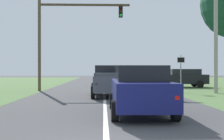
# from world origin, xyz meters

# --- Properties ---
(ground_plane) EXTENTS (120.00, 120.00, 0.00)m
(ground_plane) POSITION_xyz_m (0.00, 9.96, 0.00)
(ground_plane) COLOR #424244
(red_suv_near) EXTENTS (2.31, 4.93, 1.89)m
(red_suv_near) POSITION_xyz_m (1.34, 5.53, 1.00)
(red_suv_near) COLOR navy
(red_suv_near) RESTS_ON ground_plane
(pickup_truck_lead) EXTENTS (2.39, 5.13, 1.99)m
(pickup_truck_lead) POSITION_xyz_m (0.28, 12.78, 1.01)
(pickup_truck_lead) COLOR #4C515B
(pickup_truck_lead) RESTS_ON ground_plane
(traffic_light) EXTENTS (7.43, 0.40, 7.57)m
(traffic_light) POSITION_xyz_m (-3.31, 17.54, 5.00)
(traffic_light) COLOR brown
(traffic_light) RESTS_ON ground_plane
(keep_moving_sign) EXTENTS (0.60, 0.09, 2.80)m
(keep_moving_sign) POSITION_xyz_m (5.76, 15.67, 1.78)
(keep_moving_sign) COLOR gray
(keep_moving_sign) RESTS_ON ground_plane
(crossing_suv_far) EXTENTS (4.69, 2.16, 1.76)m
(crossing_suv_far) POSITION_xyz_m (7.67, 21.86, 0.93)
(crossing_suv_far) COLOR black
(crossing_suv_far) RESTS_ON ground_plane
(utility_pole_right) EXTENTS (0.28, 0.28, 10.01)m
(utility_pole_right) POSITION_xyz_m (8.11, 14.86, 5.00)
(utility_pole_right) COLOR #9E998E
(utility_pole_right) RESTS_ON ground_plane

